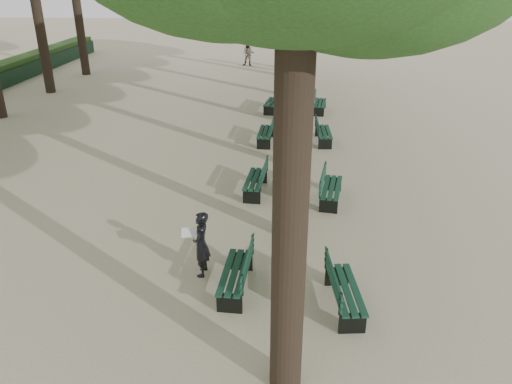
{
  "coord_description": "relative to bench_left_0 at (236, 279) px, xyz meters",
  "views": [
    {
      "loc": [
        1.53,
        -8.3,
        6.35
      ],
      "look_at": [
        0.6,
        3.0,
        1.2
      ],
      "focal_mm": 35.0,
      "sensor_mm": 36.0,
      "label": 1
    }
  ],
  "objects": [
    {
      "name": "bench_left_3",
      "position": [
        -0.0,
        14.54,
        0.0
      ],
      "size": [
        0.79,
        1.86,
        0.92
      ],
      "color": "black",
      "rests_on": "ground"
    },
    {
      "name": "bench_left_1",
      "position": [
        -0.0,
        5.06,
        0.0
      ],
      "size": [
        0.68,
        1.83,
        0.92
      ],
      "color": "black",
      "rests_on": "ground"
    },
    {
      "name": "bench_right_0",
      "position": [
        2.27,
        -0.42,
        0.0
      ],
      "size": [
        0.78,
        1.86,
        0.92
      ],
      "color": "black",
      "rests_on": "ground"
    },
    {
      "name": "pedestrian_b",
      "position": [
        0.26,
        24.27,
        0.57
      ],
      "size": [
        1.13,
        0.75,
        1.68
      ],
      "primitive_type": "imported",
      "rotation": [
        0.0,
        0.0,
        0.41
      ],
      "color": "#262628",
      "rests_on": "ground"
    },
    {
      "name": "pedestrian_a",
      "position": [
        -2.26,
        26.34,
        0.56
      ],
      "size": [
        0.83,
        0.38,
        1.67
      ],
      "primitive_type": "imported",
      "rotation": [
        0.0,
        0.0,
        6.23
      ],
      "color": "#262628",
      "rests_on": "ground"
    },
    {
      "name": "bench_right_3",
      "position": [
        2.27,
        14.56,
        0.0
      ],
      "size": [
        0.74,
        1.85,
        0.92
      ],
      "color": "black",
      "rests_on": "ground"
    },
    {
      "name": "bench_right_2",
      "position": [
        2.27,
        10.03,
        0.0
      ],
      "size": [
        0.66,
        1.83,
        0.92
      ],
      "color": "black",
      "rests_on": "ground"
    },
    {
      "name": "bench_left_0",
      "position": [
        0.0,
        0.0,
        0.0
      ],
      "size": [
        0.65,
        1.82,
        0.92
      ],
      "color": "black",
      "rests_on": "ground"
    },
    {
      "name": "man_with_map",
      "position": [
        -0.82,
        0.55,
        0.5
      ],
      "size": [
        0.59,
        0.62,
        1.54
      ],
      "color": "black",
      "rests_on": "ground"
    },
    {
      "name": "pedestrian_d",
      "position": [
        0.15,
        25.68,
        0.51
      ],
      "size": [
        0.39,
        0.79,
        1.56
      ],
      "primitive_type": "imported",
      "rotation": [
        0.0,
        0.0,
        4.61
      ],
      "color": "#262628",
      "rests_on": "ground"
    },
    {
      "name": "ground",
      "position": [
        -0.37,
        -0.53,
        -0.27
      ],
      "size": [
        120.0,
        120.0,
        0.0
      ],
      "primitive_type": "plane",
      "color": "#B9AC8C",
      "rests_on": "ground"
    },
    {
      "name": "bench_left_2",
      "position": [
        0.0,
        9.82,
        0.0
      ],
      "size": [
        0.63,
        1.82,
        0.92
      ],
      "color": "black",
      "rests_on": "ground"
    },
    {
      "name": "bench_right_1",
      "position": [
        2.27,
        4.63,
        0.0
      ],
      "size": [
        0.81,
        1.86,
        0.92
      ],
      "color": "black",
      "rests_on": "ground"
    }
  ]
}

